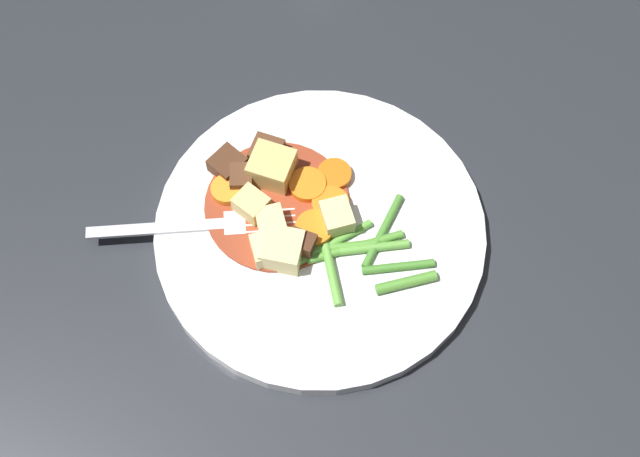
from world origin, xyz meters
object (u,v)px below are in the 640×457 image
(carrot_slice_1, at_px, (334,175))
(carrot_slice_3, at_px, (331,205))
(dinner_plate, at_px, (320,232))
(potato_chunk_3, at_px, (275,166))
(meat_chunk_0, at_px, (242,179))
(meat_chunk_3, at_px, (227,164))
(carrot_slice_0, at_px, (308,185))
(potato_chunk_2, at_px, (271,224))
(potato_chunk_5, at_px, (268,249))
(carrot_slice_4, at_px, (227,191))
(potato_chunk_0, at_px, (285,253))
(carrot_slice_2, at_px, (314,229))
(meat_chunk_1, at_px, (301,244))
(potato_chunk_4, at_px, (337,218))
(meat_chunk_2, at_px, (267,152))
(potato_chunk_1, at_px, (252,205))
(fork, at_px, (199,226))

(carrot_slice_1, bearing_deg, carrot_slice_3, 134.21)
(dinner_plate, relative_size, potato_chunk_3, 7.87)
(meat_chunk_0, xyz_separation_m, meat_chunk_3, (0.02, 0.00, -0.00))
(carrot_slice_0, bearing_deg, carrot_slice_1, -103.70)
(potato_chunk_2, relative_size, potato_chunk_5, 1.01)
(carrot_slice_1, relative_size, carrot_slice_4, 1.08)
(potato_chunk_0, xyz_separation_m, meat_chunk_0, (0.08, -0.01, -0.00))
(carrot_slice_2, height_order, meat_chunk_1, meat_chunk_1)
(carrot_slice_2, distance_m, carrot_slice_3, 0.03)
(carrot_slice_0, bearing_deg, potato_chunk_0, 125.72)
(potato_chunk_2, xyz_separation_m, potato_chunk_5, (-0.02, 0.02, -0.00))
(carrot_slice_0, xyz_separation_m, meat_chunk_0, (0.04, 0.04, 0.00))
(potato_chunk_4, distance_m, meat_chunk_2, 0.09)
(potato_chunk_4, distance_m, meat_chunk_3, 0.11)
(carrot_slice_3, relative_size, potato_chunk_3, 0.90)
(potato_chunk_2, height_order, potato_chunk_4, potato_chunk_4)
(potato_chunk_5, xyz_separation_m, meat_chunk_1, (-0.01, -0.02, 0.00))
(dinner_plate, height_order, potato_chunk_4, potato_chunk_4)
(carrot_slice_1, xyz_separation_m, meat_chunk_3, (0.06, 0.07, 0.00))
(carrot_slice_3, bearing_deg, potato_chunk_1, 54.02)
(carrot_slice_3, bearing_deg, carrot_slice_4, 42.65)
(dinner_plate, height_order, carrot_slice_1, carrot_slice_1)
(dinner_plate, xyz_separation_m, carrot_slice_3, (0.01, -0.02, 0.01))
(dinner_plate, relative_size, meat_chunk_2, 10.80)
(meat_chunk_1, relative_size, fork, 0.15)
(carrot_slice_3, bearing_deg, carrot_slice_2, 110.90)
(meat_chunk_3, bearing_deg, potato_chunk_4, -158.63)
(meat_chunk_0, bearing_deg, carrot_slice_1, -124.15)
(potato_chunk_0, xyz_separation_m, fork, (0.07, 0.04, -0.01))
(carrot_slice_1, xyz_separation_m, potato_chunk_2, (-0.01, 0.07, 0.01))
(carrot_slice_4, bearing_deg, carrot_slice_2, -155.01)
(potato_chunk_2, bearing_deg, carrot_slice_2, -132.47)
(meat_chunk_1, bearing_deg, potato_chunk_4, -90.55)
(dinner_plate, height_order, potato_chunk_1, potato_chunk_1)
(dinner_plate, distance_m, potato_chunk_3, 0.07)
(carrot_slice_1, height_order, carrot_slice_2, carrot_slice_2)
(potato_chunk_1, bearing_deg, carrot_slice_2, -149.70)
(potato_chunk_3, bearing_deg, potato_chunk_2, 138.79)
(potato_chunk_0, distance_m, potato_chunk_5, 0.01)
(carrot_slice_3, relative_size, meat_chunk_0, 1.41)
(meat_chunk_0, bearing_deg, potato_chunk_4, -154.34)
(carrot_slice_3, bearing_deg, potato_chunk_4, 158.69)
(dinner_plate, relative_size, potato_chunk_5, 10.85)
(carrot_slice_3, relative_size, fork, 0.21)
(carrot_slice_4, relative_size, potato_chunk_0, 0.83)
(potato_chunk_2, bearing_deg, potato_chunk_5, 136.09)
(potato_chunk_3, bearing_deg, meat_chunk_3, 44.01)
(potato_chunk_4, distance_m, meat_chunk_1, 0.04)
(carrot_slice_4, xyz_separation_m, potato_chunk_5, (-0.07, 0.01, 0.00))
(carrot_slice_1, relative_size, potato_chunk_1, 1.14)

